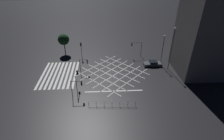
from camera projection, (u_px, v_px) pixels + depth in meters
name	position (u px, v px, depth m)	size (l,w,h in m)	color
ground_plane	(112.00, 73.00, 39.54)	(200.00, 200.00, 0.00)	black
road_markings	(77.00, 74.00, 38.93)	(16.81, 24.06, 0.01)	silver
traffic_light_se_cross	(77.00, 85.00, 31.00)	(0.36, 2.13, 3.62)	#424244
traffic_light_sw_main	(81.00, 47.00, 44.48)	(0.39, 0.36, 4.24)	#424244
traffic_light_nw_cross	(136.00, 46.00, 45.20)	(0.36, 2.81, 4.04)	#424244
traffic_light_median_south	(84.00, 63.00, 38.43)	(0.36, 1.91, 3.37)	#424244
traffic_light_se_main	(77.00, 77.00, 33.00)	(2.61, 0.36, 3.76)	#424244
street_lamp_east	(173.00, 43.00, 37.59)	(0.47, 0.47, 9.96)	#424244
street_lamp_west	(197.00, 55.00, 35.89)	(0.44, 0.44, 7.56)	#424244
street_lamp_far	(163.00, 46.00, 40.22)	(0.45, 0.45, 7.51)	#424244
street_tree_near	(64.00, 40.00, 46.18)	(2.95, 2.95, 5.52)	#473323
waiting_car	(153.00, 63.00, 42.09)	(1.75, 4.33, 1.21)	#474C51
pedestrian_railing	(112.00, 103.00, 29.90)	(0.48, 8.14, 1.05)	#B7B7BC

